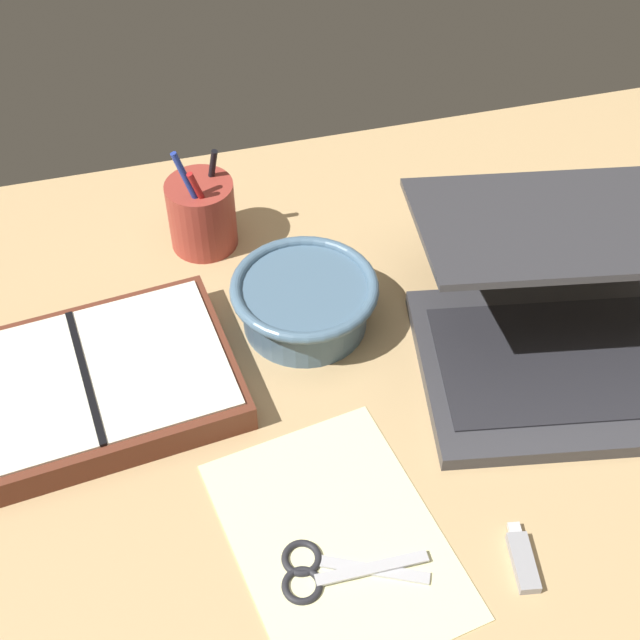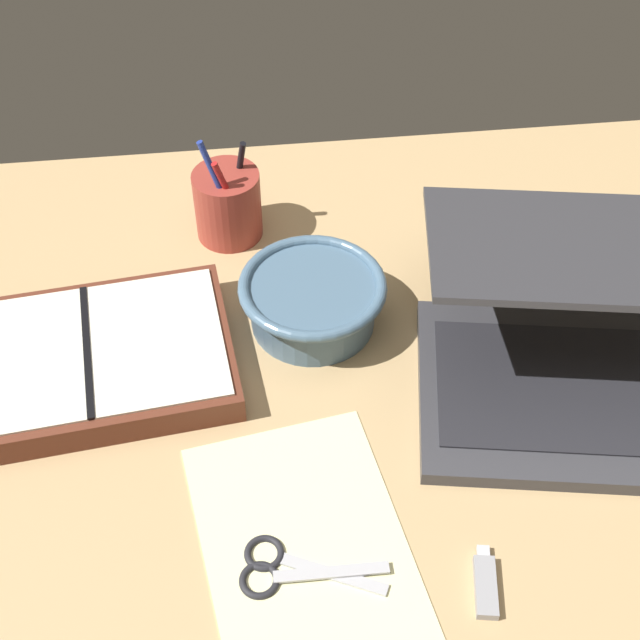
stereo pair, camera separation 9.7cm
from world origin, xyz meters
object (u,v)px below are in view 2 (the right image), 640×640
object	(u,v)px
planner	(90,360)
scissors	(281,568)
pen_cup	(228,204)
laptop	(567,341)
bowl	(313,300)

from	to	relation	value
planner	scissors	distance (cm)	33.22
scissors	pen_cup	bearing A→B (deg)	105.87
pen_cup	planner	size ratio (longest dim) A/B	0.47
planner	pen_cup	bearing A→B (deg)	47.04
laptop	bowl	size ratio (longest dim) A/B	2.27
planner	scissors	xyz separation A→B (cm)	(19.12, -27.12, -1.53)
bowl	scissors	xyz separation A→B (cm)	(-6.62, -32.06, -3.29)
bowl	laptop	bearing A→B (deg)	-23.34
scissors	laptop	bearing A→B (deg)	44.79
planner	scissors	world-z (taller)	planner
laptop	pen_cup	distance (cm)	45.91
scissors	bowl	bearing A→B (deg)	91.40
planner	laptop	bearing A→B (deg)	-13.31
laptop	bowl	world-z (taller)	laptop
pen_cup	scissors	distance (cm)	49.70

